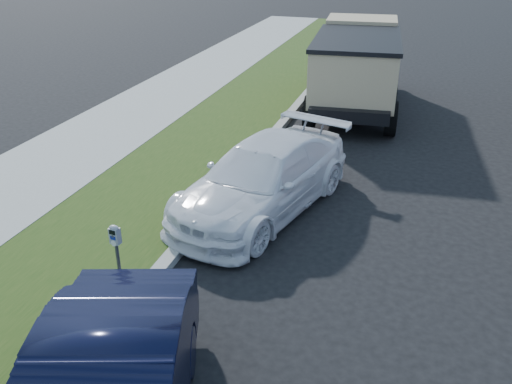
% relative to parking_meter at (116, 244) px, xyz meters
% --- Properties ---
extents(ground, '(120.00, 120.00, 0.00)m').
position_rel_parking_meter_xyz_m(ground, '(2.88, 1.26, -0.97)').
color(ground, black).
rests_on(ground, ground).
extents(streetside, '(6.12, 50.00, 0.15)m').
position_rel_parking_meter_xyz_m(streetside, '(-2.69, 3.26, -0.90)').
color(streetside, gray).
rests_on(streetside, ground).
extents(parking_meter, '(0.17, 0.13, 1.18)m').
position_rel_parking_meter_xyz_m(parking_meter, '(0.00, 0.00, 0.00)').
color(parking_meter, '#3F4247').
rests_on(parking_meter, ground).
extents(white_wagon, '(3.16, 5.17, 1.40)m').
position_rel_parking_meter_xyz_m(white_wagon, '(1.23, 3.55, -0.27)').
color(white_wagon, white).
rests_on(white_wagon, ground).
extents(dump_truck, '(3.03, 6.53, 2.48)m').
position_rel_parking_meter_xyz_m(dump_truck, '(1.96, 11.19, 0.43)').
color(dump_truck, black).
rests_on(dump_truck, ground).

